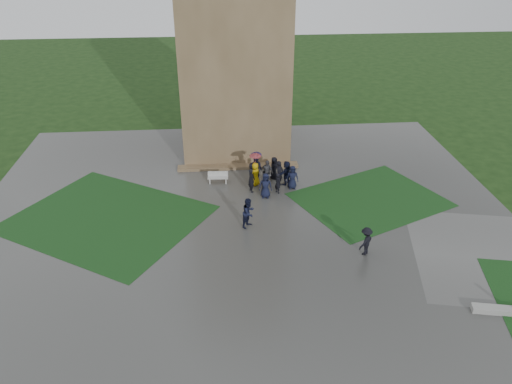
{
  "coord_description": "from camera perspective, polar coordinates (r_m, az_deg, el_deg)",
  "views": [
    {
      "loc": [
        -1.37,
        -23.17,
        16.3
      ],
      "look_at": [
        0.86,
        4.52,
        1.2
      ],
      "focal_mm": 35.0,
      "sensor_mm": 36.0,
      "label": 1
    }
  ],
  "objects": [
    {
      "name": "visitor_cluster",
      "position": [
        34.51,
        1.48,
        2.15
      ],
      "size": [
        3.59,
        3.57,
        2.44
      ],
      "color": "black",
      "rests_on": "plaza"
    },
    {
      "name": "tower_plinth",
      "position": [
        37.47,
        -2.06,
        2.94
      ],
      "size": [
        9.0,
        0.8,
        0.22
      ],
      "primitive_type": "cube",
      "color": "brown",
      "rests_on": "plaza"
    },
    {
      "name": "tower",
      "position": [
        38.89,
        -2.62,
        17.67
      ],
      "size": [
        8.0,
        8.0,
        18.0
      ],
      "primitive_type": "cube",
      "color": "brown",
      "rests_on": "ground"
    },
    {
      "name": "bench",
      "position": [
        35.24,
        -4.38,
        1.69
      ],
      "size": [
        1.44,
        0.53,
        0.82
      ],
      "rotation": [
        0.0,
        0.0,
        -0.06
      ],
      "color": "#A7A7A2",
      "rests_on": "plaza"
    },
    {
      "name": "pedestrian_near",
      "position": [
        28.15,
        12.45,
        -5.5
      ],
      "size": [
        1.17,
        1.15,
        1.68
      ],
      "primitive_type": "imported",
      "rotation": [
        0.0,
        0.0,
        3.9
      ],
      "color": "black",
      "rests_on": "plaza"
    },
    {
      "name": "pedestrian_mid",
      "position": [
        29.86,
        -0.84,
        -2.38
      ],
      "size": [
        0.98,
        1.05,
        1.89
      ],
      "primitive_type": "imported",
      "rotation": [
        0.0,
        0.0,
        0.9
      ],
      "color": "black",
      "rests_on": "plaza"
    },
    {
      "name": "ground",
      "position": [
        28.36,
        -1.0,
        -6.56
      ],
      "size": [
        120.0,
        120.0,
        0.0
      ],
      "primitive_type": "plane",
      "color": "black"
    },
    {
      "name": "plaza",
      "position": [
        30.02,
        -1.25,
        -4.35
      ],
      "size": [
        34.0,
        34.0,
        0.02
      ],
      "primitive_type": "cube",
      "color": "#353533",
      "rests_on": "ground"
    },
    {
      "name": "lawn_inset_left",
      "position": [
        32.47,
        -16.64,
        -2.89
      ],
      "size": [
        14.1,
        13.46,
        0.01
      ],
      "primitive_type": "cube",
      "rotation": [
        0.0,
        0.0,
        -0.56
      ],
      "color": "black",
      "rests_on": "plaza"
    },
    {
      "name": "lawn_inset_right",
      "position": [
        34.0,
        12.88,
        -0.86
      ],
      "size": [
        11.12,
        10.15,
        0.01
      ],
      "primitive_type": "cube",
      "rotation": [
        0.0,
        0.0,
        0.44
      ],
      "color": "black",
      "rests_on": "plaza"
    }
  ]
}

